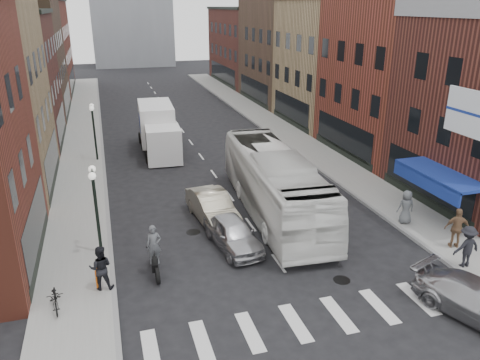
{
  "coord_description": "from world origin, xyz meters",
  "views": [
    {
      "loc": [
        -6.73,
        -15.61,
        10.61
      ],
      "look_at": [
        -0.3,
        5.89,
        2.16
      ],
      "focal_mm": 35.0,
      "sensor_mm": 36.0,
      "label": 1
    }
  ],
  "objects_px": {
    "box_truck": "(158,130)",
    "motorcycle_rider": "(154,252)",
    "curb_car": "(479,302)",
    "ped_right_c": "(406,207)",
    "ped_left_solo": "(101,268)",
    "billboard_sign": "(473,115)",
    "streetlamp_near": "(95,195)",
    "sedan_left_near": "(233,233)",
    "bike_rack": "(97,276)",
    "streetlamp_far": "(93,122)",
    "ped_right_b": "(457,228)",
    "ped_right_a": "(467,247)",
    "sedan_left_far": "(213,207)",
    "parked_bicycle": "(55,298)",
    "transit_bus": "(274,183)"
  },
  "relations": [
    {
      "from": "motorcycle_rider",
      "to": "ped_right_a",
      "type": "relative_size",
      "value": 1.22
    },
    {
      "from": "curb_car",
      "to": "ped_right_c",
      "type": "relative_size",
      "value": 2.7
    },
    {
      "from": "streetlamp_far",
      "to": "bike_rack",
      "type": "xyz_separation_m",
      "value": [
        -0.2,
        -16.7,
        -2.36
      ]
    },
    {
      "from": "transit_bus",
      "to": "ped_right_c",
      "type": "height_order",
      "value": "transit_bus"
    },
    {
      "from": "transit_bus",
      "to": "curb_car",
      "type": "xyz_separation_m",
      "value": [
        3.84,
        -10.64,
        -1.03
      ]
    },
    {
      "from": "curb_car",
      "to": "ped_right_b",
      "type": "bearing_deg",
      "value": 37.84
    },
    {
      "from": "ped_right_c",
      "to": "billboard_sign",
      "type": "bearing_deg",
      "value": 125.02
    },
    {
      "from": "ped_left_solo",
      "to": "bike_rack",
      "type": "bearing_deg",
      "value": -48.44
    },
    {
      "from": "streetlamp_far",
      "to": "box_truck",
      "type": "distance_m",
      "value": 4.84
    },
    {
      "from": "bike_rack",
      "to": "ped_right_c",
      "type": "distance_m",
      "value": 15.17
    },
    {
      "from": "streetlamp_near",
      "to": "sedan_left_near",
      "type": "bearing_deg",
      "value": -9.63
    },
    {
      "from": "ped_left_solo",
      "to": "ped_right_c",
      "type": "distance_m",
      "value": 15.0
    },
    {
      "from": "streetlamp_far",
      "to": "parked_bicycle",
      "type": "bearing_deg",
      "value": -95.29
    },
    {
      "from": "motorcycle_rider",
      "to": "curb_car",
      "type": "relative_size",
      "value": 0.48
    },
    {
      "from": "bike_rack",
      "to": "ped_right_b",
      "type": "height_order",
      "value": "ped_right_b"
    },
    {
      "from": "streetlamp_far",
      "to": "sedan_left_far",
      "type": "distance_m",
      "value": 13.44
    },
    {
      "from": "streetlamp_far",
      "to": "ped_right_a",
      "type": "relative_size",
      "value": 2.23
    },
    {
      "from": "transit_bus",
      "to": "ped_right_b",
      "type": "bearing_deg",
      "value": -39.69
    },
    {
      "from": "box_truck",
      "to": "ped_left_solo",
      "type": "distance_m",
      "value": 18.6
    },
    {
      "from": "curb_car",
      "to": "ped_left_solo",
      "type": "height_order",
      "value": "ped_left_solo"
    },
    {
      "from": "streetlamp_near",
      "to": "ped_right_b",
      "type": "relative_size",
      "value": 2.15
    },
    {
      "from": "streetlamp_near",
      "to": "box_truck",
      "type": "height_order",
      "value": "streetlamp_near"
    },
    {
      "from": "sedan_left_near",
      "to": "parked_bicycle",
      "type": "relative_size",
      "value": 2.66
    },
    {
      "from": "billboard_sign",
      "to": "motorcycle_rider",
      "type": "xyz_separation_m",
      "value": [
        -13.84,
        1.16,
        -5.08
      ]
    },
    {
      "from": "streetlamp_far",
      "to": "motorcycle_rider",
      "type": "bearing_deg",
      "value": -82.51
    },
    {
      "from": "sedan_left_near",
      "to": "bike_rack",
      "type": "bearing_deg",
      "value": -172.28
    },
    {
      "from": "ped_right_b",
      "to": "ped_right_a",
      "type": "bearing_deg",
      "value": 84.63
    },
    {
      "from": "streetlamp_far",
      "to": "ped_right_c",
      "type": "height_order",
      "value": "streetlamp_far"
    },
    {
      "from": "motorcycle_rider",
      "to": "ped_right_c",
      "type": "distance_m",
      "value": 12.8
    },
    {
      "from": "box_truck",
      "to": "motorcycle_rider",
      "type": "xyz_separation_m",
      "value": [
        -2.44,
        -17.35,
        -0.68
      ]
    },
    {
      "from": "motorcycle_rider",
      "to": "transit_bus",
      "type": "distance_m",
      "value": 8.19
    },
    {
      "from": "motorcycle_rider",
      "to": "ped_left_solo",
      "type": "distance_m",
      "value": 2.25
    },
    {
      "from": "sedan_left_near",
      "to": "motorcycle_rider",
      "type": "bearing_deg",
      "value": -168.17
    },
    {
      "from": "sedan_left_near",
      "to": "curb_car",
      "type": "distance_m",
      "value": 10.32
    },
    {
      "from": "streetlamp_far",
      "to": "bike_rack",
      "type": "height_order",
      "value": "streetlamp_far"
    },
    {
      "from": "box_truck",
      "to": "sedan_left_far",
      "type": "bearing_deg",
      "value": -82.13
    },
    {
      "from": "billboard_sign",
      "to": "ped_left_solo",
      "type": "bearing_deg",
      "value": 178.23
    },
    {
      "from": "bike_rack",
      "to": "ped_right_a",
      "type": "height_order",
      "value": "ped_right_a"
    },
    {
      "from": "ped_left_solo",
      "to": "ped_right_a",
      "type": "height_order",
      "value": "ped_right_a"
    },
    {
      "from": "ped_left_solo",
      "to": "billboard_sign",
      "type": "bearing_deg",
      "value": -173.46
    },
    {
      "from": "billboard_sign",
      "to": "box_truck",
      "type": "xyz_separation_m",
      "value": [
        -11.4,
        18.51,
        -4.4
      ]
    },
    {
      "from": "bike_rack",
      "to": "transit_bus",
      "type": "distance_m",
      "value": 10.45
    },
    {
      "from": "streetlamp_near",
      "to": "box_truck",
      "type": "bearing_deg",
      "value": 73.0
    },
    {
      "from": "sedan_left_far",
      "to": "ped_right_c",
      "type": "bearing_deg",
      "value": -25.72
    },
    {
      "from": "billboard_sign",
      "to": "streetlamp_near",
      "type": "relative_size",
      "value": 0.9
    },
    {
      "from": "streetlamp_near",
      "to": "sedan_left_far",
      "type": "xyz_separation_m",
      "value": [
        5.66,
        2.0,
        -2.14
      ]
    },
    {
      "from": "parked_bicycle",
      "to": "streetlamp_near",
      "type": "bearing_deg",
      "value": 59.96
    },
    {
      "from": "motorcycle_rider",
      "to": "ped_right_b",
      "type": "height_order",
      "value": "motorcycle_rider"
    },
    {
      "from": "parked_bicycle",
      "to": "ped_left_solo",
      "type": "bearing_deg",
      "value": 20.33
    },
    {
      "from": "motorcycle_rider",
      "to": "parked_bicycle",
      "type": "height_order",
      "value": "motorcycle_rider"
    }
  ]
}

